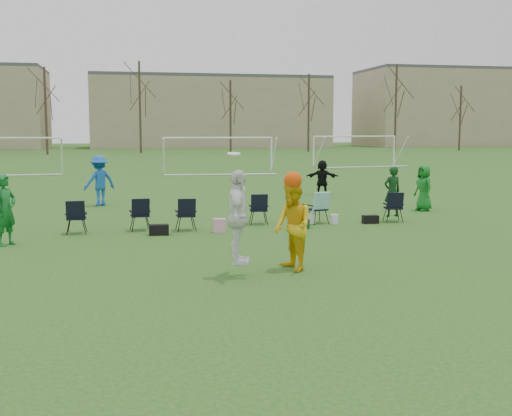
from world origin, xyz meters
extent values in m
plane|color=#224F18|center=(0.00, 0.00, 0.00)|extent=(260.00, 260.00, 0.00)
imported|color=#126625|center=(-5.33, 6.24, 0.92)|extent=(0.74, 0.80, 1.84)
imported|color=#1757B2|center=(-3.26, 14.61, 0.98)|extent=(1.46, 1.24, 1.96)
imported|color=#126A1E|center=(8.41, 10.60, 0.84)|extent=(0.68, 0.91, 1.68)
imported|color=black|center=(6.52, 16.83, 0.79)|extent=(1.54, 0.93, 1.59)
imported|color=white|center=(-0.13, 1.53, 1.22)|extent=(0.72, 1.20, 1.91)
imported|color=yellow|center=(1.10, 1.89, 0.94)|extent=(0.90, 1.05, 1.88)
sphere|color=#DE440B|center=(1.10, 1.89, 1.91)|extent=(0.38, 0.38, 0.38)
cylinder|color=white|center=(-0.19, 1.61, 2.49)|extent=(0.27, 0.27, 0.07)
imported|color=#0E3515|center=(6.18, 8.32, 0.97)|extent=(0.64, 0.47, 1.63)
cube|color=black|center=(-1.40, 7.09, 0.15)|extent=(0.57, 0.34, 0.30)
cube|color=pink|center=(0.35, 7.22, 0.20)|extent=(0.36, 0.24, 0.40)
cube|color=#0F3A1B|center=(2.87, 7.44, 0.14)|extent=(0.47, 0.31, 0.28)
cube|color=white|center=(3.35, 8.36, 0.16)|extent=(0.42, 0.30, 0.32)
cylinder|color=silver|center=(4.15, 8.12, 0.15)|extent=(0.26, 0.26, 0.30)
cube|color=black|center=(5.30, 7.98, 0.13)|extent=(0.51, 0.27, 0.26)
cube|color=black|center=(-3.70, 7.83, 0.48)|extent=(0.61, 0.61, 0.96)
cube|color=black|center=(-1.90, 8.06, 0.48)|extent=(0.64, 0.64, 0.96)
cube|color=black|center=(-0.58, 7.77, 0.48)|extent=(0.63, 0.63, 0.96)
cube|color=black|center=(1.80, 8.59, 0.48)|extent=(0.65, 0.65, 0.96)
cube|color=black|center=(3.67, 8.39, 0.48)|extent=(0.73, 0.73, 0.96)
cube|color=black|center=(6.18, 8.22, 0.48)|extent=(0.69, 0.69, 0.96)
cylinder|color=white|center=(-6.36, 34.32, 1.20)|extent=(0.12, 0.12, 2.40)
cylinder|color=white|center=(-10.00, 34.00, 2.40)|extent=(7.28, 0.76, 0.12)
cylinder|color=white|center=(0.36, 32.25, 1.20)|extent=(0.12, 0.12, 2.40)
cylinder|color=white|center=(7.64, 31.75, 1.20)|extent=(0.12, 0.12, 2.40)
cylinder|color=white|center=(4.00, 32.00, 2.40)|extent=(7.29, 0.63, 0.12)
cylinder|color=white|center=(12.39, 37.49, 1.20)|extent=(0.12, 0.12, 2.40)
cylinder|color=white|center=(19.61, 38.51, 1.20)|extent=(0.12, 0.12, 2.40)
cylinder|color=white|center=(16.00, 38.00, 2.40)|extent=(7.25, 1.13, 0.12)
cylinder|color=#382B21|center=(-11.00, 68.50, 5.10)|extent=(0.28, 0.28, 10.20)
cylinder|color=#382B21|center=(0.00, 71.50, 5.70)|extent=(0.28, 0.28, 11.40)
cylinder|color=#382B21|center=(11.00, 68.50, 4.50)|extent=(0.28, 0.28, 9.00)
cylinder|color=#382B21|center=(22.00, 71.50, 5.10)|extent=(0.28, 0.28, 10.20)
cylinder|color=#382B21|center=(33.00, 68.50, 5.70)|extent=(0.28, 0.28, 11.40)
cylinder|color=#382B21|center=(44.00, 71.50, 4.50)|extent=(0.28, 0.28, 9.00)
cube|color=tan|center=(12.00, 96.00, 5.50)|extent=(38.00, 16.00, 11.00)
cube|color=tan|center=(55.00, 96.00, 6.50)|extent=(30.00, 16.00, 13.00)
camera|label=1|loc=(-2.38, -11.00, 2.97)|focal=45.00mm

